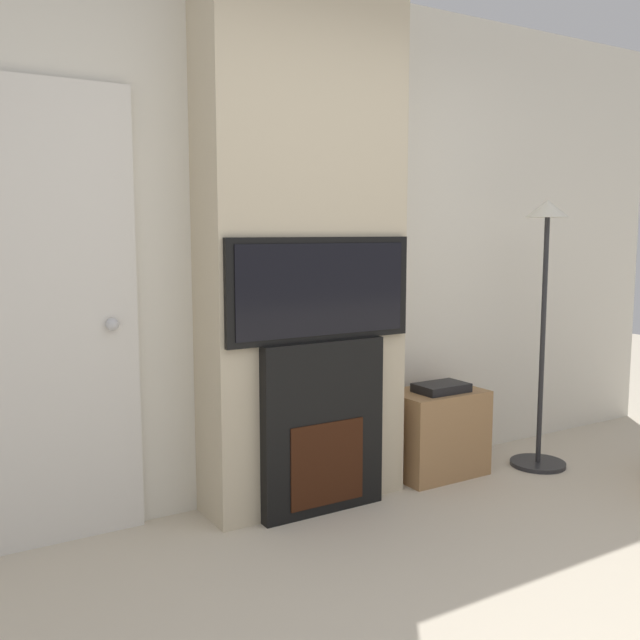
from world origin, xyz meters
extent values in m
cube|color=silver|center=(0.00, 2.03, 1.35)|extent=(6.00, 0.06, 2.70)
cube|color=beige|center=(0.00, 1.83, 1.35)|extent=(1.08, 0.33, 2.70)
cube|color=black|center=(0.00, 1.67, 0.44)|extent=(0.68, 0.14, 0.88)
cube|color=#33160A|center=(0.00, 1.59, 0.26)|extent=(0.42, 0.01, 0.42)
cube|color=black|center=(0.00, 1.67, 1.14)|extent=(1.03, 0.06, 0.51)
cube|color=black|center=(0.00, 1.63, 1.14)|extent=(0.95, 0.01, 0.45)
cylinder|color=#262628|center=(1.49, 1.56, 0.01)|extent=(0.33, 0.33, 0.03)
cylinder|color=#262628|center=(1.49, 1.56, 0.76)|extent=(0.03, 0.03, 1.48)
cone|color=silver|center=(1.49, 1.56, 1.55)|extent=(0.25, 0.25, 0.10)
cube|color=#997047|center=(0.87, 1.77, 0.25)|extent=(0.54, 0.36, 0.50)
cube|color=black|center=(0.87, 1.74, 0.52)|extent=(0.30, 0.20, 0.05)
cube|color=silver|center=(-1.25, 1.98, 1.04)|extent=(0.84, 0.04, 2.08)
sphere|color=silver|center=(-0.95, 1.94, 1.00)|extent=(0.06, 0.06, 0.06)
camera|label=1|loc=(-1.84, -1.32, 1.42)|focal=40.00mm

